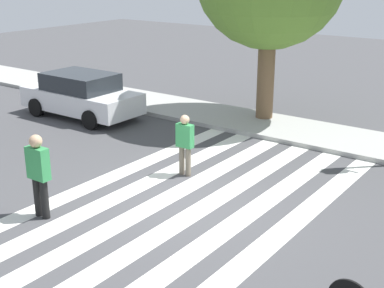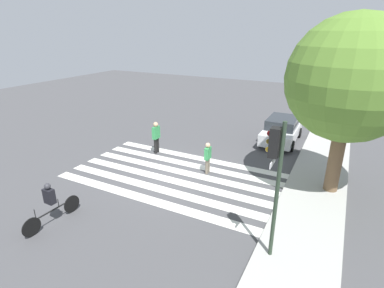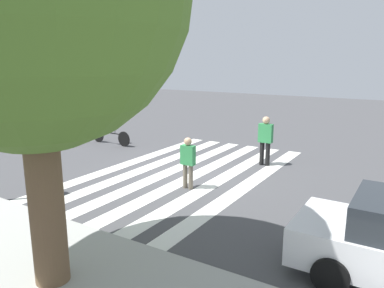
% 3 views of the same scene
% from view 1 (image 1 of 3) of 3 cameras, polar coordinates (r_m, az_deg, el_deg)
% --- Properties ---
extents(ground_plane, '(60.00, 60.00, 0.00)m').
position_cam_1_polar(ground_plane, '(12.17, -0.63, -6.21)').
color(ground_plane, '#444447').
extents(sidewalk_curb, '(36.00, 2.50, 0.14)m').
position_cam_1_polar(sidewalk_curb, '(17.24, 11.85, 1.25)').
color(sidewalk_curb, '#9E9E99').
rests_on(sidewalk_curb, ground_plane).
extents(crosswalk_stripes, '(5.37, 10.00, 0.01)m').
position_cam_1_polar(crosswalk_stripes, '(12.17, -0.63, -6.19)').
color(crosswalk_stripes, silver).
rests_on(crosswalk_stripes, ground_plane).
extents(pedestrian_adult_yellow_jacket, '(0.44, 0.24, 1.59)m').
position_cam_1_polar(pedestrian_adult_yellow_jacket, '(13.37, -0.76, 0.26)').
color(pedestrian_adult_yellow_jacket, '#6B6051').
rests_on(pedestrian_adult_yellow_jacket, ground_plane).
extents(pedestrian_adult_blue_shirt, '(0.51, 0.27, 1.83)m').
position_cam_1_polar(pedestrian_adult_blue_shirt, '(11.54, -16.04, -2.83)').
color(pedestrian_adult_blue_shirt, black).
rests_on(pedestrian_adult_blue_shirt, ground_plane).
extents(car_parked_silver_sedan, '(4.37, 2.01, 1.55)m').
position_cam_1_polar(car_parked_silver_sedan, '(19.06, -11.74, 5.15)').
color(car_parked_silver_sedan, silver).
rests_on(car_parked_silver_sedan, ground_plane).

